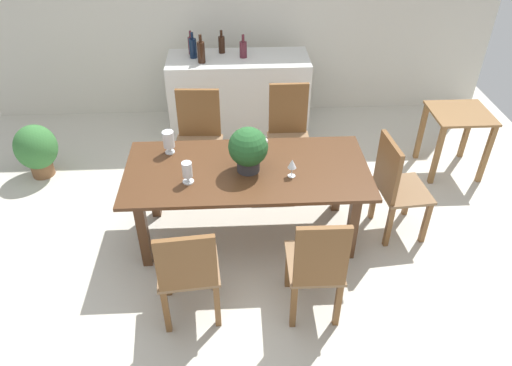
{
  "coord_description": "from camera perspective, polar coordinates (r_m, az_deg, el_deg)",
  "views": [
    {
      "loc": [
        -0.1,
        -3.31,
        3.06
      ],
      "look_at": [
        0.08,
        0.14,
        0.53
      ],
      "focal_mm": 33.66,
      "sensor_mm": 36.0,
      "label": 1
    }
  ],
  "objects": [
    {
      "name": "potted_plant_floor",
      "position": [
        5.63,
        -24.65,
        3.69
      ],
      "size": [
        0.44,
        0.44,
        0.6
      ],
      "color": "brown",
      "rests_on": "ground"
    },
    {
      "name": "kitchen_counter",
      "position": [
        5.81,
        -2.03,
        10.11
      ],
      "size": [
        1.62,
        0.63,
        0.99
      ],
      "primitive_type": "cube",
      "color": "silver",
      "rests_on": "ground"
    },
    {
      "name": "chair_far_left",
      "position": [
        4.99,
        -6.8,
        5.97
      ],
      "size": [
        0.5,
        0.45,
        1.0
      ],
      "rotation": [
        0.0,
        0.0,
        -0.05
      ],
      "color": "brown",
      "rests_on": "ground"
    },
    {
      "name": "side_table",
      "position": [
        5.53,
        22.79,
        6.22
      ],
      "size": [
        0.61,
        0.58,
        0.71
      ],
      "color": "brown",
      "rests_on": "ground"
    },
    {
      "name": "wine_glass",
      "position": [
        3.93,
        4.31,
        2.23
      ],
      "size": [
        0.07,
        0.07,
        0.16
      ],
      "color": "silver",
      "rests_on": "dining_table"
    },
    {
      "name": "wine_bottle_dark",
      "position": [
        5.62,
        -7.5,
        15.64
      ],
      "size": [
        0.08,
        0.08,
        0.29
      ],
      "color": "#0F1E38",
      "rests_on": "kitchen_counter"
    },
    {
      "name": "wine_bottle_clear",
      "position": [
        5.47,
        -6.54,
        15.25
      ],
      "size": [
        0.08,
        0.08,
        0.31
      ],
      "color": "black",
      "rests_on": "kitchen_counter"
    },
    {
      "name": "crystal_vase_left",
      "position": [
        4.29,
        -10.35,
        5.02
      ],
      "size": [
        0.1,
        0.1,
        0.21
      ],
      "color": "silver",
      "rests_on": "dining_table"
    },
    {
      "name": "wine_bottle_amber",
      "position": [
        5.59,
        -1.53,
        15.64
      ],
      "size": [
        0.08,
        0.08,
        0.26
      ],
      "color": "#511E28",
      "rests_on": "kitchen_counter"
    },
    {
      "name": "wine_bottle_tall",
      "position": [
        5.73,
        -4.11,
        16.14
      ],
      "size": [
        0.07,
        0.07,
        0.26
      ],
      "color": "black",
      "rests_on": "kitchen_counter"
    },
    {
      "name": "chair_near_left",
      "position": [
        3.52,
        -8.08,
        -10.3
      ],
      "size": [
        0.49,
        0.47,
        0.93
      ],
      "rotation": [
        0.0,
        0.0,
        3.24
      ],
      "color": "brown",
      "rests_on": "ground"
    },
    {
      "name": "wine_bottle_green",
      "position": [
        5.73,
        -7.73,
        15.94
      ],
      "size": [
        0.07,
        0.07,
        0.27
      ],
      "color": "#511E28",
      "rests_on": "kitchen_counter"
    },
    {
      "name": "crystal_vase_center_near",
      "position": [
        3.89,
        -8.17,
        1.43
      ],
      "size": [
        0.09,
        0.09,
        0.19
      ],
      "color": "silver",
      "rests_on": "dining_table"
    },
    {
      "name": "chair_far_right",
      "position": [
        5.02,
        3.9,
        6.37
      ],
      "size": [
        0.44,
        0.46,
        1.03
      ],
      "rotation": [
        0.0,
        0.0,
        0.0
      ],
      "color": "brown",
      "rests_on": "ground"
    },
    {
      "name": "dining_table",
      "position": [
        4.13,
        -1.07,
        0.58
      ],
      "size": [
        2.08,
        0.98,
        0.75
      ],
      "color": "#4C2D19",
      "rests_on": "ground"
    },
    {
      "name": "flower_centerpiece",
      "position": [
        3.94,
        -0.93,
        4.12
      ],
      "size": [
        0.33,
        0.33,
        0.4
      ],
      "color": "#333338",
      "rests_on": "dining_table"
    },
    {
      "name": "back_wall",
      "position": [
        6.16,
        -2.08,
        19.7
      ],
      "size": [
        6.4,
        0.1,
        2.6
      ],
      "primitive_type": "cube",
      "color": "beige",
      "rests_on": "ground"
    },
    {
      "name": "chair_near_right",
      "position": [
        3.52,
        7.27,
        -9.66
      ],
      "size": [
        0.41,
        0.48,
        1.0
      ],
      "rotation": [
        0.0,
        0.0,
        3.13
      ],
      "color": "brown",
      "rests_on": "ground"
    },
    {
      "name": "chair_foot_end",
      "position": [
        4.41,
        16.17,
        -0.02
      ],
      "size": [
        0.46,
        0.51,
        0.98
      ],
      "rotation": [
        0.0,
        0.0,
        1.66
      ],
      "color": "brown",
      "rests_on": "ground"
    },
    {
      "name": "ground_plane",
      "position": [
        4.5,
        -0.95,
        -6.47
      ],
      "size": [
        7.04,
        7.04,
        0.0
      ],
      "primitive_type": "plane",
      "color": "beige"
    }
  ]
}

